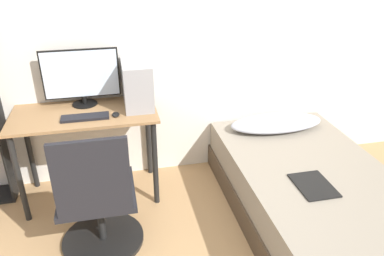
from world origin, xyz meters
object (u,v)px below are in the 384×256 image
office_chair (98,207)px  monitor (81,76)px  keyboard (85,117)px  pc_tower (137,84)px  bed (313,197)px

office_chair → monitor: size_ratio=1.60×
keyboard → pc_tower: pc_tower is taller
bed → office_chair: bearing=178.2°
office_chair → pc_tower: size_ratio=2.36×
office_chair → monitor: 1.05m
keyboard → pc_tower: 0.48m
office_chair → bed: bearing=-1.8°
monitor → pc_tower: monitor is taller
office_chair → keyboard: (-0.05, 0.55, 0.42)m
keyboard → pc_tower: size_ratio=0.87×
bed → monitor: 2.01m
pc_tower → bed: bearing=-32.5°
bed → pc_tower: (-1.21, 0.77, 0.72)m
monitor → keyboard: monitor is taller
monitor → pc_tower: 0.44m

